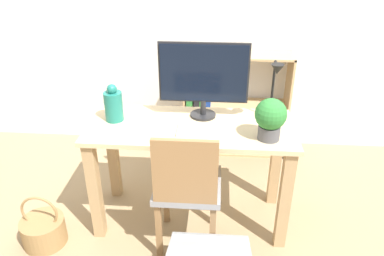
{
  "coord_description": "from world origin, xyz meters",
  "views": [
    {
      "loc": [
        0.17,
        -2.07,
        1.81
      ],
      "look_at": [
        0.0,
        0.1,
        0.66
      ],
      "focal_mm": 35.0,
      "sensor_mm": 36.0,
      "label": 1
    }
  ],
  "objects_px": {
    "keyboard": "(205,131)",
    "potted_plant": "(270,118)",
    "vase": "(113,105)",
    "desk_lamp": "(274,86)",
    "chair": "(187,186)",
    "monitor": "(204,75)",
    "bookshelf": "(217,106)",
    "basket": "(44,230)"
  },
  "relations": [
    {
      "from": "keyboard",
      "to": "vase",
      "type": "xyz_separation_m",
      "value": [
        -0.58,
        0.12,
        0.1
      ]
    },
    {
      "from": "desk_lamp",
      "to": "potted_plant",
      "type": "xyz_separation_m",
      "value": [
        -0.04,
        -0.23,
        -0.1
      ]
    },
    {
      "from": "bookshelf",
      "to": "basket",
      "type": "relative_size",
      "value": 2.49
    },
    {
      "from": "monitor",
      "to": "chair",
      "type": "bearing_deg",
      "value": -99.7
    },
    {
      "from": "vase",
      "to": "basket",
      "type": "bearing_deg",
      "value": -141.11
    },
    {
      "from": "potted_plant",
      "to": "chair",
      "type": "relative_size",
      "value": 0.29
    },
    {
      "from": "potted_plant",
      "to": "monitor",
      "type": "bearing_deg",
      "value": 145.2
    },
    {
      "from": "monitor",
      "to": "potted_plant",
      "type": "bearing_deg",
      "value": -34.8
    },
    {
      "from": "desk_lamp",
      "to": "potted_plant",
      "type": "distance_m",
      "value": 0.25
    },
    {
      "from": "keyboard",
      "to": "bookshelf",
      "type": "relative_size",
      "value": 0.36
    },
    {
      "from": "chair",
      "to": "bookshelf",
      "type": "distance_m",
      "value": 1.26
    },
    {
      "from": "monitor",
      "to": "potted_plant",
      "type": "relative_size",
      "value": 2.25
    },
    {
      "from": "chair",
      "to": "bookshelf",
      "type": "relative_size",
      "value": 0.94
    },
    {
      "from": "bookshelf",
      "to": "basket",
      "type": "distance_m",
      "value": 1.72
    },
    {
      "from": "vase",
      "to": "desk_lamp",
      "type": "bearing_deg",
      "value": 3.26
    },
    {
      "from": "keyboard",
      "to": "potted_plant",
      "type": "xyz_separation_m",
      "value": [
        0.37,
        -0.05,
        0.13
      ]
    },
    {
      "from": "desk_lamp",
      "to": "basket",
      "type": "relative_size",
      "value": 1.07
    },
    {
      "from": "chair",
      "to": "vase",
      "type": "bearing_deg",
      "value": 152.13
    },
    {
      "from": "monitor",
      "to": "bookshelf",
      "type": "distance_m",
      "value": 1.01
    },
    {
      "from": "chair",
      "to": "bookshelf",
      "type": "xyz_separation_m",
      "value": [
        0.16,
        1.25,
        -0.03
      ]
    },
    {
      "from": "basket",
      "to": "vase",
      "type": "bearing_deg",
      "value": 38.89
    },
    {
      "from": "desk_lamp",
      "to": "bookshelf",
      "type": "relative_size",
      "value": 0.43
    },
    {
      "from": "keyboard",
      "to": "bookshelf",
      "type": "height_order",
      "value": "bookshelf"
    },
    {
      "from": "vase",
      "to": "monitor",
      "type": "bearing_deg",
      "value": 10.29
    },
    {
      "from": "monitor",
      "to": "keyboard",
      "type": "bearing_deg",
      "value": -84.49
    },
    {
      "from": "potted_plant",
      "to": "basket",
      "type": "bearing_deg",
      "value": -172.58
    },
    {
      "from": "bookshelf",
      "to": "desk_lamp",
      "type": "bearing_deg",
      "value": -68.35
    },
    {
      "from": "keyboard",
      "to": "chair",
      "type": "relative_size",
      "value": 0.38
    },
    {
      "from": "monitor",
      "to": "desk_lamp",
      "type": "bearing_deg",
      "value": -5.95
    },
    {
      "from": "keyboard",
      "to": "chair",
      "type": "xyz_separation_m",
      "value": [
        -0.09,
        -0.2,
        -0.27
      ]
    },
    {
      "from": "vase",
      "to": "chair",
      "type": "relative_size",
      "value": 0.28
    },
    {
      "from": "bookshelf",
      "to": "chair",
      "type": "bearing_deg",
      "value": -97.3
    },
    {
      "from": "keyboard",
      "to": "vase",
      "type": "bearing_deg",
      "value": 168.04
    },
    {
      "from": "desk_lamp",
      "to": "vase",
      "type": "bearing_deg",
      "value": -176.74
    },
    {
      "from": "keyboard",
      "to": "vase",
      "type": "relative_size",
      "value": 1.35
    },
    {
      "from": "chair",
      "to": "keyboard",
      "type": "bearing_deg",
      "value": 69.63
    },
    {
      "from": "chair",
      "to": "basket",
      "type": "relative_size",
      "value": 2.34
    },
    {
      "from": "monitor",
      "to": "chair",
      "type": "xyz_separation_m",
      "value": [
        -0.07,
        -0.42,
        -0.54
      ]
    },
    {
      "from": "vase",
      "to": "basket",
      "type": "height_order",
      "value": "vase"
    },
    {
      "from": "desk_lamp",
      "to": "basket",
      "type": "distance_m",
      "value": 1.73
    },
    {
      "from": "desk_lamp",
      "to": "bookshelf",
      "type": "bearing_deg",
      "value": 111.65
    },
    {
      "from": "desk_lamp",
      "to": "potted_plant",
      "type": "height_order",
      "value": "desk_lamp"
    }
  ]
}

